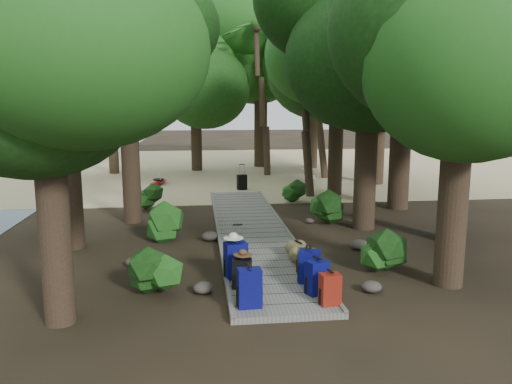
{
  "coord_description": "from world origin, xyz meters",
  "views": [
    {
      "loc": [
        -1.49,
        -12.71,
        3.59
      ],
      "look_at": [
        0.24,
        1.96,
        1.0
      ],
      "focal_mm": 35.0,
      "sensor_mm": 36.0,
      "label": 1
    }
  ],
  "objects": [
    {
      "name": "tree_right_d",
      "position": [
        5.44,
        3.73,
        5.12
      ],
      "size": [
        5.59,
        5.59,
        10.25
      ],
      "primitive_type": null,
      "color": "black",
      "rests_on": "ground"
    },
    {
      "name": "kayak",
      "position": [
        -3.26,
        9.92,
        0.2
      ],
      "size": [
        1.9,
        3.67,
        0.36
      ],
      "primitive_type": "ellipsoid",
      "rotation": [
        0.0,
        0.0,
        -0.33
      ],
      "color": "#9E0D10",
      "rests_on": "sand_beach"
    },
    {
      "name": "ground",
      "position": [
        0.0,
        0.0,
        0.0
      ],
      "size": [
        120.0,
        120.0,
        0.0
      ],
      "primitive_type": "plane",
      "color": "#312518",
      "rests_on": "ground"
    },
    {
      "name": "shrub_right_b",
      "position": [
        2.33,
        1.81,
        0.53
      ],
      "size": [
        1.18,
        1.18,
        1.06
      ],
      "primitive_type": null,
      "color": "#205519",
      "rests_on": "ground"
    },
    {
      "name": "tree_right_f",
      "position": [
        6.64,
        9.1,
        4.45
      ],
      "size": [
        4.98,
        4.98,
        8.9
      ],
      "primitive_type": null,
      "color": "black",
      "rests_on": "ground"
    },
    {
      "name": "sand_beach",
      "position": [
        0.0,
        16.0,
        0.01
      ],
      "size": [
        40.0,
        22.0,
        0.02
      ],
      "primitive_type": "cube",
      "color": "tan",
      "rests_on": "ground"
    },
    {
      "name": "tree_back_d",
      "position": [
        -5.88,
        14.13,
        3.69
      ],
      "size": [
        4.43,
        4.43,
        7.39
      ],
      "primitive_type": null,
      "color": "black",
      "rests_on": "ground"
    },
    {
      "name": "tree_left_c",
      "position": [
        -3.52,
        2.72,
        3.95
      ],
      "size": [
        4.55,
        4.55,
        7.91
      ],
      "primitive_type": null,
      "color": "black",
      "rests_on": "ground"
    },
    {
      "name": "tree_left_a",
      "position": [
        -3.81,
        -4.55,
        3.6
      ],
      "size": [
        4.32,
        4.32,
        7.2
      ],
      "primitive_type": null,
      "color": "black",
      "rests_on": "ground"
    },
    {
      "name": "tree_back_a",
      "position": [
        -1.54,
        14.93,
        4.25
      ],
      "size": [
        4.91,
        4.91,
        8.5
      ],
      "primitive_type": null,
      "color": "black",
      "rests_on": "ground"
    },
    {
      "name": "shrub_left_a",
      "position": [
        -2.31,
        -3.4,
        0.45
      ],
      "size": [
        1.0,
        1.0,
        0.9
      ],
      "primitive_type": null,
      "color": "#205519",
      "rests_on": "ground"
    },
    {
      "name": "suitcase_on_boardwalk",
      "position": [
        -0.68,
        -2.6,
        0.4
      ],
      "size": [
        0.41,
        0.31,
        0.56
      ],
      "primitive_type": null,
      "rotation": [
        0.0,
        0.0,
        -0.34
      ],
      "color": "black",
      "rests_on": "boardwalk"
    },
    {
      "name": "tree_right_a",
      "position": [
        3.48,
        -3.62,
        4.1
      ],
      "size": [
        4.92,
        4.92,
        8.2
      ],
      "primitive_type": null,
      "color": "black",
      "rests_on": "ground"
    },
    {
      "name": "palm_right_c",
      "position": [
        2.33,
        12.83,
        3.73
      ],
      "size": [
        4.69,
        4.69,
        7.46
      ],
      "primitive_type": null,
      "color": "#15380F",
      "rests_on": "ground"
    },
    {
      "name": "rock_right_c",
      "position": [
        1.89,
        1.91,
        0.08
      ],
      "size": [
        0.29,
        0.26,
        0.16
      ],
      "primitive_type": null,
      "color": "#4C473F",
      "rests_on": "ground"
    },
    {
      "name": "palm_left_a",
      "position": [
        -4.04,
        6.33,
        3.69
      ],
      "size": [
        4.64,
        4.64,
        7.39
      ],
      "primitive_type": null,
      "color": "#15380F",
      "rests_on": "ground"
    },
    {
      "name": "lone_suitcase_on_sand",
      "position": [
        0.37,
        8.22,
        0.34
      ],
      "size": [
        0.45,
        0.32,
        0.64
      ],
      "primitive_type": null,
      "rotation": [
        0.0,
        0.0,
        0.22
      ],
      "color": "black",
      "rests_on": "sand_beach"
    },
    {
      "name": "hat_white",
      "position": [
        -0.8,
        -2.98,
        1.0
      ],
      "size": [
        0.4,
        0.4,
        0.13
      ],
      "primitive_type": null,
      "color": "silver",
      "rests_on": "backpack_left_c"
    },
    {
      "name": "backpack_right_b",
      "position": [
        0.66,
        -4.08,
        0.47
      ],
      "size": [
        0.47,
        0.4,
        0.7
      ],
      "primitive_type": null,
      "rotation": [
        0.0,
        0.0,
        0.4
      ],
      "color": "#050865",
      "rests_on": "boardwalk"
    },
    {
      "name": "rock_left_a",
      "position": [
        -1.44,
        -3.51,
        0.11
      ],
      "size": [
        0.4,
        0.36,
        0.22
      ],
      "primitive_type": null,
      "color": "#4C473F",
      "rests_on": "ground"
    },
    {
      "name": "tree_back_c",
      "position": [
        4.99,
        15.28,
        4.99
      ],
      "size": [
        5.55,
        5.55,
        9.98
      ],
      "primitive_type": null,
      "color": "black",
      "rests_on": "ground"
    },
    {
      "name": "tree_left_b",
      "position": [
        -4.71,
        0.02,
        4.63
      ],
      "size": [
        5.14,
        5.14,
        9.25
      ],
      "primitive_type": null,
      "color": "black",
      "rests_on": "ground"
    },
    {
      "name": "boardwalk",
      "position": [
        0.0,
        1.0,
        0.06
      ],
      "size": [
        2.0,
        12.0,
        0.12
      ],
      "primitive_type": "cube",
      "color": "slate",
      "rests_on": "ground"
    },
    {
      "name": "shrub_left_b",
      "position": [
        -2.27,
        0.54,
        0.46
      ],
      "size": [
        1.02,
        1.02,
        0.91
      ],
      "primitive_type": null,
      "color": "#205519",
      "rests_on": "ground"
    },
    {
      "name": "backpack_left_a",
      "position": [
        -0.64,
        -4.54,
        0.5
      ],
      "size": [
        0.43,
        0.31,
        0.76
      ],
      "primitive_type": null,
      "rotation": [
        0.0,
        0.0,
        0.07
      ],
      "color": "#050865",
      "rests_on": "boardwalk"
    },
    {
      "name": "palm_right_a",
      "position": [
        3.06,
        6.66,
        3.86
      ],
      "size": [
        4.53,
        4.53,
        7.72
      ],
      "primitive_type": null,
      "color": "#15380F",
      "rests_on": "ground"
    },
    {
      "name": "shrub_right_a",
      "position": [
        2.46,
        -2.76,
        0.46
      ],
      "size": [
        1.02,
        1.02,
        0.92
      ],
      "primitive_type": null,
      "color": "#205519",
      "rests_on": "ground"
    },
    {
      "name": "backpack_left_b",
      "position": [
        -0.69,
        -3.63,
        0.44
      ],
      "size": [
        0.4,
        0.32,
        0.64
      ],
      "primitive_type": null,
      "rotation": [
        0.0,
        0.0,
        -0.23
      ],
      "color": "black",
      "rests_on": "boardwalk"
    },
    {
      "name": "hat_brown",
      "position": [
        -0.67,
        -3.58,
        0.81
      ],
      "size": [
        0.36,
        0.36,
        0.11
      ],
      "primitive_type": null,
      "color": "#51351E",
      "rests_on": "backpack_left_b"
    },
    {
      "name": "backpack_right_a",
      "position": [
        0.77,
        -4.61,
        0.43
      ],
      "size": [
        0.38,
        0.29,
        0.62
      ],
      "primitive_type": null,
      "rotation": [
        0.0,
        0.0,
        0.15
      ],
      "color": "maroon",
      "rests_on": "boardwalk"
    },
    {
      "name": "rock_right_d",
      "position": [
        2.59,
        3.62,
        0.14
      ],
      "size": [
        0.5,
        0.45,
        0.28
      ],
      "primitive_type": null,
      "color": "#4C473F",
      "rests_on": "ground"
    },
    {
      "name": "rock_right_b",
      "position": [
        2.49,
        -1.01,
        0.13
      ],
      "size": [
        0.46,
        0.42,
        0.25
      ],
      "primitive_type": null,
      "color": "#4C473F",
      "rests_on": "ground"
    },
    {
      "name": "palm_right_b",
      "position": [
        4.74,
        11.5,
        4.58
      ],
      "size": [
        4.74,
        4.74,
        9.17
      ],
      "primitive_type": null,
      "color": "#15380F",
      "rests_on": "ground"
    },
    {
      "name": "rock_left_d",
      "position": [
        -2.47,
        3.29,
        0.09
      ],
      "size": [
        0.34,
        0.31,
        0.19
      ],
      "primitive_type": null,
      "color": "#4C473F",
      "rests_on": "ground"
    },
    {
      "name": "shrub_right_c",
      "position": [
        1.98,
        5.35,
        0.35
      ],
      "size": [
        0.77,
        0.77,
        0.69
      ],
      "primitive_type": null,
      "color": "#205519",
      "rests_on": "ground"
    },
    {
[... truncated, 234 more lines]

